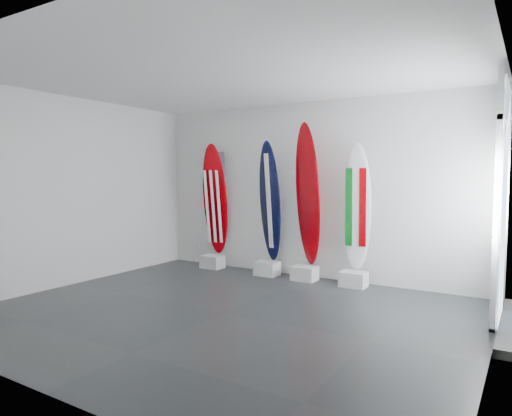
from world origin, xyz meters
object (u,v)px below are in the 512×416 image
Objects in this scene: surfboard_navy at (270,201)px; surfboard_italy at (357,207)px; surfboard_usa at (215,200)px; surfboard_swiss at (308,195)px.

surfboard_navy reaches higher than surfboard_italy.
surfboard_usa is at bearing -166.19° from surfboard_navy.
surfboard_navy is at bearing 175.54° from surfboard_italy.
surfboard_usa is 2.78m from surfboard_italy.
surfboard_navy is (1.20, 0.00, 0.01)m from surfboard_usa.
surfboard_usa is 0.89× the size of surfboard_swiss.
surfboard_italy is at bearing 19.47° from surfboard_swiss.
surfboard_navy is 1.05× the size of surfboard_italy.
surfboard_swiss is (0.73, 0.00, 0.13)m from surfboard_navy.
surfboard_italy is at bearing 13.81° from surfboard_navy.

